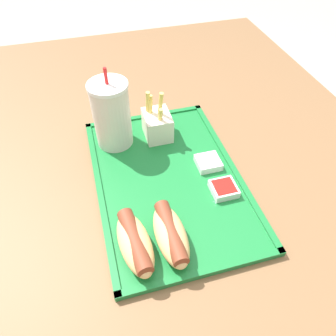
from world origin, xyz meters
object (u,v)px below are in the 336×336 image
Objects in this scene: hot_dog_far at (135,243)px; sauce_cup_ketchup at (224,189)px; hot_dog_near at (171,234)px; fries_carton at (157,124)px; soda_cup at (112,115)px; sauce_cup_mayo at (208,162)px.

hot_dog_far is 0.21m from sauce_cup_ketchup.
fries_carton is at bearing -9.68° from hot_dog_near.
soda_cup reaches higher than fries_carton.
sauce_cup_mayo is at bearing -126.13° from soda_cup.
hot_dog_far is 0.31m from fries_carton.
sauce_cup_mayo is at bearing -50.07° from hot_dog_far.
sauce_cup_ketchup is at bearing -177.23° from sauce_cup_mayo.
soda_cup is 1.43× the size of hot_dog_near.
sauce_cup_mayo is at bearing -38.89° from hot_dog_near.
soda_cup is 1.60× the size of fries_carton.
soda_cup is 3.76× the size of sauce_cup_ketchup.
hot_dog_far and hot_dog_near have the same top height.
soda_cup is 0.11m from fries_carton.
sauce_cup_mayo is (0.16, -0.19, -0.02)m from hot_dog_far.
sauce_cup_mayo is 1.00× the size of sauce_cup_ketchup.
hot_dog_far is at bearing 112.90° from sauce_cup_ketchup.
soda_cup reaches higher than hot_dog_far.
hot_dog_near is at bearing -90.00° from hot_dog_far.
hot_dog_far is 1.03× the size of hot_dog_near.
fries_carton reaches higher than hot_dog_near.
hot_dog_far reaches higher than sauce_cup_mayo.
hot_dog_far is at bearing 177.53° from soda_cup.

